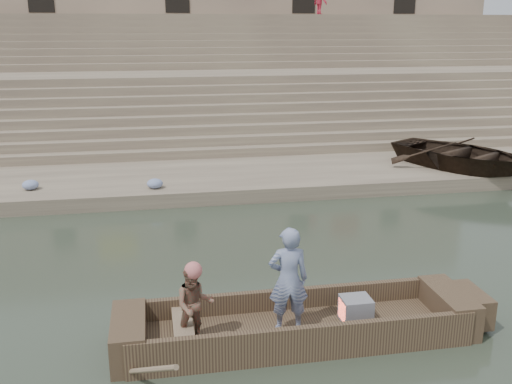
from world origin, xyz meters
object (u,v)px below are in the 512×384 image
object	(u,v)px
main_rowboat	(296,333)
beached_rowboat	(462,154)
standing_man	(288,280)
rowing_man	(194,305)
television	(355,310)

from	to	relation	value
main_rowboat	beached_rowboat	size ratio (longest dim) A/B	1.12
standing_man	beached_rowboat	distance (m)	11.28
main_rowboat	beached_rowboat	xyz separation A→B (m)	(7.39, 8.34, 0.75)
rowing_man	television	distance (m)	2.57
main_rowboat	standing_man	size ratio (longest dim) A/B	3.00
television	beached_rowboat	size ratio (longest dim) A/B	0.10
standing_man	television	xyz separation A→B (m)	(1.10, 0.05, -0.63)
main_rowboat	beached_rowboat	bearing A→B (deg)	48.47
main_rowboat	television	size ratio (longest dim) A/B	10.87
main_rowboat	television	xyz separation A→B (m)	(0.95, -0.00, 0.31)
beached_rowboat	television	bearing A→B (deg)	-158.69
beached_rowboat	standing_man	bearing A→B (deg)	-162.97
rowing_man	television	world-z (taller)	rowing_man
main_rowboat	standing_man	distance (m)	0.96
standing_man	rowing_man	size ratio (longest dim) A/B	1.39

